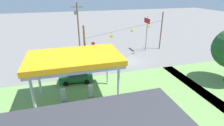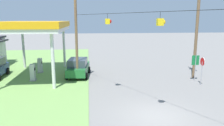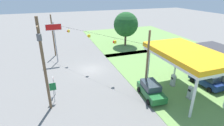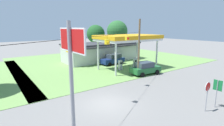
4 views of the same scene
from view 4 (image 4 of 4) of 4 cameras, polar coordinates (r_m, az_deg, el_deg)
ground_plane at (r=15.99m, az=-1.50°, el=-13.19°), size 160.00×160.00×0.00m
grass_verge_station_corner at (r=36.87m, az=-1.47°, el=1.21°), size 36.00×28.00×0.04m
gas_station_canopy at (r=28.07m, az=5.35°, el=8.03°), size 9.85×6.06×5.47m
gas_station_store at (r=35.86m, az=-3.19°, el=3.78°), size 15.65×6.95×3.57m
fuel_pump_near at (r=27.66m, az=2.71°, el=-0.79°), size 0.71×0.56×1.58m
fuel_pump_far at (r=29.69m, az=7.50°, el=-0.02°), size 0.71×0.56×1.58m
car_at_pumps_front at (r=25.48m, az=10.77°, el=-1.65°), size 4.56×2.42×1.83m
car_at_pumps_rear at (r=31.79m, az=0.27°, el=1.27°), size 4.51×2.29×1.91m
stop_sign_roadside at (r=15.93m, az=28.72°, el=-7.76°), size 0.80×0.08×2.50m
stop_sign_overhead at (r=7.98m, az=-12.95°, el=-0.55°), size 0.22×2.59×7.00m
route_sign at (r=17.18m, az=31.16°, el=-7.02°), size 0.10×0.70×2.40m
signal_span_gantry at (r=14.72m, az=-1.56°, el=1.75°), size 17.43×10.24×7.77m
tree_behind_station at (r=42.44m, az=-5.32°, el=9.39°), size 4.32×4.32×7.24m
tree_far_back at (r=40.73m, az=1.71°, el=10.38°), size 4.75×4.75×8.20m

